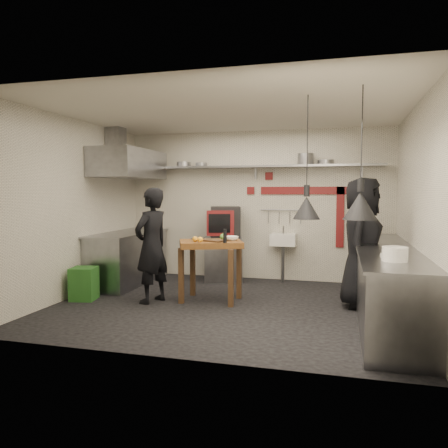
% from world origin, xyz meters
% --- Properties ---
extents(floor, '(5.00, 5.00, 0.00)m').
position_xyz_m(floor, '(0.00, 0.00, 0.00)').
color(floor, black).
rests_on(floor, ground).
extents(ceiling, '(5.00, 5.00, 0.00)m').
position_xyz_m(ceiling, '(0.00, 0.00, 2.80)').
color(ceiling, silver).
rests_on(ceiling, floor).
extents(wall_back, '(5.00, 0.04, 2.80)m').
position_xyz_m(wall_back, '(0.00, 2.10, 1.40)').
color(wall_back, beige).
rests_on(wall_back, floor).
extents(wall_front, '(5.00, 0.04, 2.80)m').
position_xyz_m(wall_front, '(0.00, -2.10, 1.40)').
color(wall_front, beige).
rests_on(wall_front, floor).
extents(wall_left, '(0.04, 4.20, 2.80)m').
position_xyz_m(wall_left, '(-2.50, 0.00, 1.40)').
color(wall_left, beige).
rests_on(wall_left, floor).
extents(wall_right, '(0.04, 4.20, 2.80)m').
position_xyz_m(wall_right, '(2.50, 0.00, 1.40)').
color(wall_right, beige).
rests_on(wall_right, floor).
extents(red_band_horiz, '(1.70, 0.02, 0.14)m').
position_xyz_m(red_band_horiz, '(0.95, 2.08, 1.68)').
color(red_band_horiz, maroon).
rests_on(red_band_horiz, wall_back).
extents(red_band_vert, '(0.14, 0.02, 1.10)m').
position_xyz_m(red_band_vert, '(1.55, 2.08, 1.20)').
color(red_band_vert, maroon).
rests_on(red_band_vert, wall_back).
extents(red_tile_a, '(0.14, 0.02, 0.14)m').
position_xyz_m(red_tile_a, '(0.25, 2.08, 1.95)').
color(red_tile_a, maroon).
rests_on(red_tile_a, wall_back).
extents(red_tile_b, '(0.14, 0.02, 0.14)m').
position_xyz_m(red_tile_b, '(-0.10, 2.08, 1.68)').
color(red_tile_b, maroon).
rests_on(red_tile_b, wall_back).
extents(back_shelf, '(4.60, 0.34, 0.04)m').
position_xyz_m(back_shelf, '(0.00, 1.92, 2.12)').
color(back_shelf, slate).
rests_on(back_shelf, wall_back).
extents(shelf_bracket_left, '(0.04, 0.06, 0.24)m').
position_xyz_m(shelf_bracket_left, '(-1.90, 2.07, 2.02)').
color(shelf_bracket_left, slate).
rests_on(shelf_bracket_left, wall_back).
extents(shelf_bracket_mid, '(0.04, 0.06, 0.24)m').
position_xyz_m(shelf_bracket_mid, '(0.00, 2.07, 2.02)').
color(shelf_bracket_mid, slate).
rests_on(shelf_bracket_mid, wall_back).
extents(shelf_bracket_right, '(0.04, 0.06, 0.24)m').
position_xyz_m(shelf_bracket_right, '(1.90, 2.07, 2.02)').
color(shelf_bracket_right, slate).
rests_on(shelf_bracket_right, wall_back).
extents(pan_far_left, '(0.29, 0.29, 0.09)m').
position_xyz_m(pan_far_left, '(-1.38, 1.92, 2.19)').
color(pan_far_left, slate).
rests_on(pan_far_left, back_shelf).
extents(pan_mid_left, '(0.28, 0.28, 0.07)m').
position_xyz_m(pan_mid_left, '(-1.03, 1.92, 2.18)').
color(pan_mid_left, slate).
rests_on(pan_mid_left, back_shelf).
extents(stock_pot, '(0.29, 0.29, 0.20)m').
position_xyz_m(stock_pot, '(0.93, 1.92, 2.24)').
color(stock_pot, slate).
rests_on(stock_pot, back_shelf).
extents(pan_right, '(0.33, 0.33, 0.08)m').
position_xyz_m(pan_right, '(1.29, 1.92, 2.18)').
color(pan_right, slate).
rests_on(pan_right, back_shelf).
extents(oven_stand, '(0.84, 0.80, 0.80)m').
position_xyz_m(oven_stand, '(-0.55, 1.76, 0.40)').
color(oven_stand, slate).
rests_on(oven_stand, floor).
extents(combi_oven, '(0.66, 0.64, 0.58)m').
position_xyz_m(combi_oven, '(-0.52, 1.80, 1.09)').
color(combi_oven, black).
rests_on(combi_oven, oven_stand).
extents(oven_door, '(0.48, 0.17, 0.46)m').
position_xyz_m(oven_door, '(-0.54, 1.50, 1.09)').
color(oven_door, maroon).
rests_on(oven_door, combi_oven).
extents(oven_glass, '(0.38, 0.13, 0.34)m').
position_xyz_m(oven_glass, '(-0.55, 1.48, 1.09)').
color(oven_glass, black).
rests_on(oven_glass, oven_door).
extents(hand_sink, '(0.46, 0.34, 0.22)m').
position_xyz_m(hand_sink, '(0.55, 1.92, 0.78)').
color(hand_sink, white).
rests_on(hand_sink, wall_back).
extents(sink_tap, '(0.03, 0.03, 0.14)m').
position_xyz_m(sink_tap, '(0.55, 1.92, 0.96)').
color(sink_tap, slate).
rests_on(sink_tap, hand_sink).
extents(sink_drain, '(0.06, 0.06, 0.66)m').
position_xyz_m(sink_drain, '(0.55, 1.88, 0.34)').
color(sink_drain, slate).
rests_on(sink_drain, floor).
extents(utensil_rail, '(0.90, 0.02, 0.02)m').
position_xyz_m(utensil_rail, '(0.55, 2.06, 1.32)').
color(utensil_rail, slate).
rests_on(utensil_rail, wall_back).
extents(counter_right, '(0.70, 3.80, 0.90)m').
position_xyz_m(counter_right, '(2.15, 0.00, 0.45)').
color(counter_right, slate).
rests_on(counter_right, floor).
extents(counter_right_top, '(0.76, 3.90, 0.03)m').
position_xyz_m(counter_right_top, '(2.15, 0.00, 0.92)').
color(counter_right_top, slate).
rests_on(counter_right_top, counter_right).
extents(plate_stack, '(0.34, 0.34, 0.15)m').
position_xyz_m(plate_stack, '(2.12, -1.22, 1.01)').
color(plate_stack, white).
rests_on(plate_stack, counter_right_top).
extents(small_bowl_right, '(0.25, 0.25, 0.05)m').
position_xyz_m(small_bowl_right, '(2.10, -0.96, 0.96)').
color(small_bowl_right, white).
rests_on(small_bowl_right, counter_right_top).
extents(counter_left, '(0.70, 1.90, 0.90)m').
position_xyz_m(counter_left, '(-2.15, 1.05, 0.45)').
color(counter_left, slate).
rests_on(counter_left, floor).
extents(counter_left_top, '(0.76, 2.00, 0.03)m').
position_xyz_m(counter_left_top, '(-2.15, 1.05, 0.92)').
color(counter_left_top, slate).
rests_on(counter_left_top, counter_left).
extents(extractor_hood, '(0.78, 1.60, 0.50)m').
position_xyz_m(extractor_hood, '(-2.10, 1.05, 2.15)').
color(extractor_hood, slate).
rests_on(extractor_hood, ceiling).
extents(hood_duct, '(0.28, 0.28, 0.50)m').
position_xyz_m(hood_duct, '(-2.35, 1.05, 2.55)').
color(hood_duct, slate).
rests_on(hood_duct, ceiling).
extents(green_bin, '(0.42, 0.42, 0.50)m').
position_xyz_m(green_bin, '(-2.23, -0.23, 0.25)').
color(green_bin, '#246120').
rests_on(green_bin, floor).
extents(prep_table, '(1.09, 0.94, 0.92)m').
position_xyz_m(prep_table, '(-0.33, 0.20, 0.46)').
color(prep_table, brown).
rests_on(prep_table, floor).
extents(cutting_board, '(0.39, 0.34, 0.02)m').
position_xyz_m(cutting_board, '(-0.24, 0.13, 0.93)').
color(cutting_board, '#4A311C').
rests_on(cutting_board, prep_table).
extents(pepper_mill, '(0.06, 0.06, 0.20)m').
position_xyz_m(pepper_mill, '(-0.05, -0.01, 1.02)').
color(pepper_mill, black).
rests_on(pepper_mill, prep_table).
extents(lemon_a, '(0.09, 0.09, 0.08)m').
position_xyz_m(lemon_a, '(-0.51, 0.02, 0.96)').
color(lemon_a, orange).
rests_on(lemon_a, prep_table).
extents(lemon_b, '(0.08, 0.08, 0.08)m').
position_xyz_m(lemon_b, '(-0.42, -0.01, 0.96)').
color(lemon_b, orange).
rests_on(lemon_b, prep_table).
extents(veg_ball, '(0.11, 0.11, 0.10)m').
position_xyz_m(veg_ball, '(-0.17, 0.34, 0.97)').
color(veg_ball, '#528A36').
rests_on(veg_ball, prep_table).
extents(steel_tray, '(0.17, 0.12, 0.03)m').
position_xyz_m(steel_tray, '(-0.58, 0.31, 0.94)').
color(steel_tray, slate).
rests_on(steel_tray, prep_table).
extents(bowl, '(0.25, 0.25, 0.07)m').
position_xyz_m(bowl, '(-0.03, 0.31, 0.95)').
color(bowl, white).
rests_on(bowl, prep_table).
extents(heat_lamp_near, '(0.37, 0.37, 1.47)m').
position_xyz_m(heat_lamp_near, '(1.16, -0.74, 2.06)').
color(heat_lamp_near, black).
rests_on(heat_lamp_near, ceiling).
extents(heat_lamp_far, '(0.46, 0.46, 1.45)m').
position_xyz_m(heat_lamp_far, '(1.77, -1.09, 2.08)').
color(heat_lamp_far, black).
rests_on(heat_lamp_far, ceiling).
extents(chef_left, '(0.60, 0.73, 1.72)m').
position_xyz_m(chef_left, '(-1.15, -0.10, 0.86)').
color(chef_left, black).
rests_on(chef_left, floor).
extents(chef_right, '(0.77, 1.02, 1.86)m').
position_xyz_m(chef_right, '(1.86, 0.43, 0.93)').
color(chef_right, black).
rests_on(chef_right, floor).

